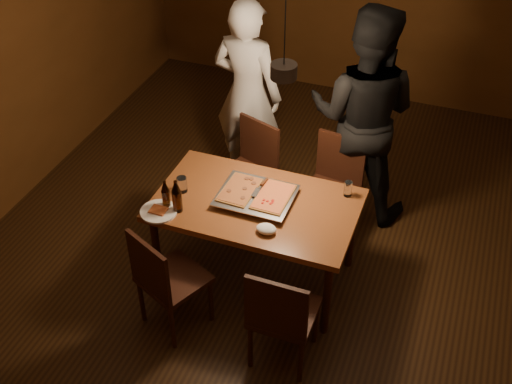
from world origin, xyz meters
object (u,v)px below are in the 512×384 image
(chair_near_left, at_px, (163,274))
(beer_bottle_a, at_px, (166,194))
(chair_near_right, at_px, (281,311))
(pendant_lamp, at_px, (284,70))
(chair_far_left, at_px, (251,162))
(plate_slice, at_px, (159,211))
(dining_table, at_px, (256,210))
(pizza_tray, at_px, (256,197))
(diner_dark, at_px, (363,115))
(chair_far_right, at_px, (335,178))
(diner_white, at_px, (247,94))
(beer_bottle_b, at_px, (177,196))

(chair_near_left, bearing_deg, beer_bottle_a, 136.15)
(chair_near_left, height_order, chair_near_right, same)
(pendant_lamp, bearing_deg, chair_far_left, 128.88)
(chair_near_left, height_order, plate_slice, chair_near_left)
(dining_table, relative_size, chair_far_left, 2.78)
(pizza_tray, bearing_deg, diner_dark, 60.77)
(chair_far_right, height_order, diner_dark, diner_dark)
(chair_far_left, height_order, pendant_lamp, pendant_lamp)
(chair_far_right, height_order, diner_white, diner_white)
(dining_table, relative_size, diner_white, 0.84)
(chair_near_left, distance_m, pizza_tray, 0.89)
(chair_near_left, height_order, pendant_lamp, pendant_lamp)
(chair_far_right, xyz_separation_m, chair_near_left, (-0.83, -1.49, 0.00))
(chair_near_right, distance_m, plate_slice, 1.17)
(chair_near_left, height_order, diner_dark, diner_dark)
(beer_bottle_a, bearing_deg, beer_bottle_b, -7.70)
(diner_white, distance_m, diner_dark, 1.07)
(dining_table, bearing_deg, chair_far_right, 62.15)
(chair_near_right, distance_m, diner_white, 2.25)
(beer_bottle_b, xyz_separation_m, diner_white, (-0.04, 1.52, 0.01))
(chair_far_left, bearing_deg, dining_table, 133.59)
(plate_slice, distance_m, diner_dark, 1.89)
(chair_far_left, distance_m, chair_near_left, 1.47)
(chair_near_right, relative_size, beer_bottle_a, 2.12)
(chair_far_right, relative_size, beer_bottle_b, 1.82)
(chair_near_left, relative_size, chair_near_right, 1.15)
(chair_near_left, xyz_separation_m, diner_white, (-0.12, 1.96, 0.35))
(beer_bottle_b, xyz_separation_m, pendant_lamp, (0.62, 0.48, 0.88))
(chair_near_left, height_order, pizza_tray, chair_near_left)
(dining_table, distance_m, chair_near_right, 0.88)
(chair_far_left, height_order, diner_white, diner_white)
(chair_far_right, relative_size, pizza_tray, 0.88)
(pizza_tray, distance_m, diner_white, 1.32)
(chair_far_right, bearing_deg, chair_far_left, 10.62)
(diner_white, bearing_deg, plate_slice, 93.21)
(pizza_tray, relative_size, pendant_lamp, 0.50)
(pizza_tray, xyz_separation_m, plate_slice, (-0.61, -0.38, -0.01))
(chair_far_right, bearing_deg, chair_near_left, 69.45)
(chair_far_right, distance_m, pizza_tray, 0.89)
(dining_table, xyz_separation_m, diner_white, (-0.54, 1.24, 0.21))
(chair_near_left, distance_m, diner_white, 2.00)
(chair_near_left, bearing_deg, chair_far_left, 111.00)
(dining_table, relative_size, pendant_lamp, 1.36)
(pizza_tray, relative_size, plate_slice, 2.03)
(plate_slice, xyz_separation_m, diner_white, (0.08, 1.59, 0.13))
(beer_bottle_b, height_order, plate_slice, beer_bottle_b)
(chair_near_left, relative_size, pizza_tray, 1.01)
(beer_bottle_a, relative_size, diner_dark, 0.12)
(chair_near_left, xyz_separation_m, beer_bottle_b, (-0.08, 0.44, 0.35))
(chair_far_left, xyz_separation_m, diner_dark, (0.84, 0.39, 0.42))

